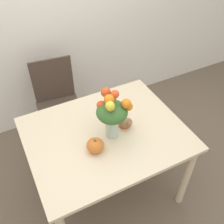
# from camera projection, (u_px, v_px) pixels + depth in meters

# --- Properties ---
(ground_plane) EXTENTS (12.00, 12.00, 0.00)m
(ground_plane) POSITION_uv_depth(u_px,v_px,m) (107.00, 188.00, 2.45)
(ground_plane) COLOR brown
(dining_table) EXTENTS (1.16, 0.93, 0.76)m
(dining_table) POSITION_uv_depth(u_px,v_px,m) (106.00, 142.00, 2.02)
(dining_table) COLOR beige
(dining_table) RESTS_ON ground_plane
(flower_vase) EXTENTS (0.25, 0.24, 0.38)m
(flower_vase) POSITION_uv_depth(u_px,v_px,m) (112.00, 113.00, 1.78)
(flower_vase) COLOR #B2CCBC
(flower_vase) RESTS_ON dining_table
(pumpkin) EXTENTS (0.12, 0.12, 0.11)m
(pumpkin) POSITION_uv_depth(u_px,v_px,m) (95.00, 145.00, 1.79)
(pumpkin) COLOR orange
(pumpkin) RESTS_ON dining_table
(turkey_figurine) EXTENTS (0.10, 0.13, 0.08)m
(turkey_figurine) POSITION_uv_depth(u_px,v_px,m) (125.00, 122.00, 1.97)
(turkey_figurine) COLOR #936642
(turkey_figurine) RESTS_ON dining_table
(dining_chair_near_window) EXTENTS (0.46, 0.46, 0.91)m
(dining_chair_near_window) POSITION_uv_depth(u_px,v_px,m) (58.00, 104.00, 2.61)
(dining_chair_near_window) COLOR #47382D
(dining_chair_near_window) RESTS_ON ground_plane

